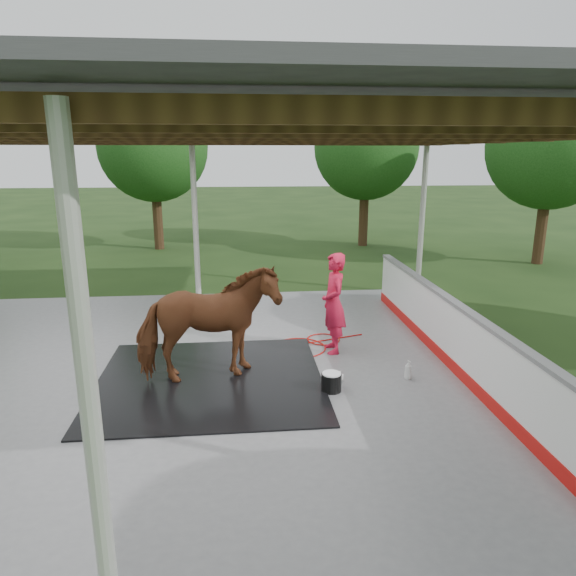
{
  "coord_description": "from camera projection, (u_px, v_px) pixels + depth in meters",
  "views": [
    {
      "loc": [
        1.02,
        -7.96,
        3.58
      ],
      "look_at": [
        1.84,
        0.3,
        1.4
      ],
      "focal_mm": 32.0,
      "sensor_mm": 36.0,
      "label": 1
    }
  ],
  "objects": [
    {
      "name": "ground",
      "position": [
        179.0,
        377.0,
        8.47
      ],
      "size": [
        100.0,
        100.0,
        0.0
      ],
      "primitive_type": "plane",
      "color": "#1E3814"
    },
    {
      "name": "concrete_slab",
      "position": [
        179.0,
        376.0,
        8.46
      ],
      "size": [
        12.0,
        10.0,
        0.05
      ],
      "primitive_type": "cube",
      "color": "slate",
      "rests_on": "ground"
    },
    {
      "name": "pavilion_structure",
      "position": [
        164.0,
        126.0,
        7.46
      ],
      "size": [
        12.6,
        10.6,
        4.05
      ],
      "color": "beige",
      "rests_on": "ground"
    },
    {
      "name": "dasher_board",
      "position": [
        450.0,
        334.0,
        8.76
      ],
      "size": [
        0.16,
        8.0,
        1.15
      ],
      "color": "red",
      "rests_on": "concrete_slab"
    },
    {
      "name": "tree_belt",
      "position": [
        191.0,
        140.0,
        8.4
      ],
      "size": [
        28.0,
        28.0,
        5.8
      ],
      "color": "#382314",
      "rests_on": "ground"
    },
    {
      "name": "rubber_mat",
      "position": [
        210.0,
        379.0,
        8.23
      ],
      "size": [
        3.57,
        3.35,
        0.03
      ],
      "primitive_type": "cube",
      "color": "black",
      "rests_on": "concrete_slab"
    },
    {
      "name": "horse",
      "position": [
        208.0,
        324.0,
        7.99
      ],
      "size": [
        2.34,
        1.43,
        1.84
      ],
      "primitive_type": "imported",
      "rotation": [
        0.0,
        0.0,
        1.79
      ],
      "color": "brown",
      "rests_on": "rubber_mat"
    },
    {
      "name": "handler",
      "position": [
        334.0,
        303.0,
        9.23
      ],
      "size": [
        0.48,
        0.7,
        1.83
      ],
      "primitive_type": "imported",
      "rotation": [
        0.0,
        0.0,
        -1.5
      ],
      "color": "red",
      "rests_on": "concrete_slab"
    },
    {
      "name": "wash_bucket",
      "position": [
        331.0,
        382.0,
        7.84
      ],
      "size": [
        0.31,
        0.31,
        0.29
      ],
      "color": "black",
      "rests_on": "concrete_slab"
    },
    {
      "name": "soap_bottle_a",
      "position": [
        408.0,
        370.0,
        8.25
      ],
      "size": [
        0.15,
        0.15,
        0.32
      ],
      "primitive_type": "imported",
      "rotation": [
        0.0,
        0.0,
        0.28
      ],
      "color": "silver",
      "rests_on": "concrete_slab"
    },
    {
      "name": "soap_bottle_b",
      "position": [
        340.0,
        376.0,
        8.19
      ],
      "size": [
        0.11,
        0.11,
        0.17
      ],
      "primitive_type": "imported",
      "rotation": [
        0.0,
        0.0,
        -0.8
      ],
      "color": "#338CD8",
      "rests_on": "concrete_slab"
    },
    {
      "name": "hose_coil",
      "position": [
        301.0,
        345.0,
        9.7
      ],
      "size": [
        1.93,
        1.23,
        0.02
      ],
      "color": "#BA130D",
      "rests_on": "concrete_slab"
    }
  ]
}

